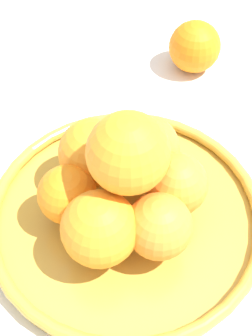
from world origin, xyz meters
name	(u,v)px	position (x,y,z in m)	size (l,w,h in m)	color
ground_plane	(126,221)	(0.00, 0.00, 0.00)	(4.00, 4.00, 0.00)	silver
fruit_bowl	(126,214)	(0.00, 0.00, 0.01)	(0.32, 0.32, 0.03)	gold
orange_pile	(125,178)	(0.00, 0.00, 0.08)	(0.19, 0.18, 0.14)	orange
stray_orange	(195,47)	(0.24, -0.19, 0.04)	(0.08, 0.08, 0.08)	orange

